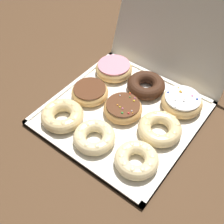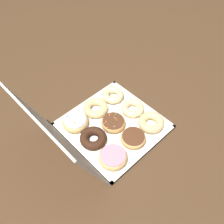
% 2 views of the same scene
% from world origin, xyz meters
% --- Properties ---
extents(ground_plane, '(3.00, 3.00, 0.00)m').
position_xyz_m(ground_plane, '(0.00, 0.00, 0.00)').
color(ground_plane, '#4C331E').
extents(donut_box, '(0.40, 0.40, 0.01)m').
position_xyz_m(donut_box, '(0.00, 0.00, 0.01)').
color(donut_box, silver).
rests_on(donut_box, ground).
extents(box_lid_open, '(0.40, 0.13, 0.36)m').
position_xyz_m(box_lid_open, '(0.00, 0.27, 0.18)').
color(box_lid_open, silver).
rests_on(box_lid_open, ground).
extents(cruller_donut_0, '(0.12, 0.12, 0.04)m').
position_xyz_m(cruller_donut_0, '(-0.12, -0.13, 0.03)').
color(cruller_donut_0, '#EACC8C').
rests_on(cruller_donut_0, donut_box).
extents(cruller_donut_1, '(0.11, 0.11, 0.04)m').
position_xyz_m(cruller_donut_1, '(0.00, -0.13, 0.03)').
color(cruller_donut_1, beige).
rests_on(cruller_donut_1, donut_box).
extents(cruller_donut_2, '(0.11, 0.11, 0.04)m').
position_xyz_m(cruller_donut_2, '(0.13, -0.12, 0.03)').
color(cruller_donut_2, beige).
rests_on(cruller_donut_2, donut_box).
extents(chocolate_frosted_donut_3, '(0.11, 0.11, 0.03)m').
position_xyz_m(chocolate_frosted_donut_3, '(-0.12, -0.01, 0.03)').
color(chocolate_frosted_donut_3, tan).
rests_on(chocolate_frosted_donut_3, donut_box).
extents(sprinkle_donut_4, '(0.11, 0.11, 0.04)m').
position_xyz_m(sprinkle_donut_4, '(-0.00, 0.00, 0.03)').
color(sprinkle_donut_4, tan).
rests_on(sprinkle_donut_4, donut_box).
extents(cruller_donut_5, '(0.12, 0.12, 0.04)m').
position_xyz_m(cruller_donut_5, '(0.12, 0.00, 0.03)').
color(cruller_donut_5, '#EACC8C').
rests_on(cruller_donut_5, donut_box).
extents(pink_frosted_donut_6, '(0.12, 0.12, 0.04)m').
position_xyz_m(pink_frosted_donut_6, '(-0.13, 0.12, 0.03)').
color(pink_frosted_donut_6, '#E5B770').
rests_on(pink_frosted_donut_6, donut_box).
extents(chocolate_cake_ring_donut_7, '(0.12, 0.12, 0.04)m').
position_xyz_m(chocolate_cake_ring_donut_7, '(0.00, 0.12, 0.03)').
color(chocolate_cake_ring_donut_7, '#381E11').
rests_on(chocolate_cake_ring_donut_7, donut_box).
extents(sprinkle_donut_8, '(0.12, 0.12, 0.04)m').
position_xyz_m(sprinkle_donut_8, '(0.12, 0.12, 0.03)').
color(sprinkle_donut_8, '#E5B770').
rests_on(sprinkle_donut_8, donut_box).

